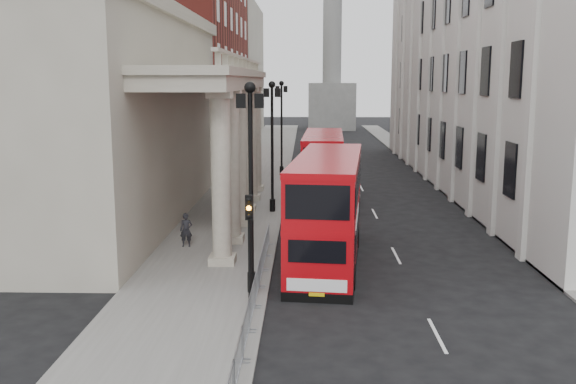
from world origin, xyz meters
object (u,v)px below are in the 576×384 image
at_px(monument_column, 332,36).
at_px(lamp_post_mid, 272,137).
at_px(traffic_light, 249,231).
at_px(bus_near, 328,207).
at_px(bus_far, 323,166).
at_px(lamp_post_south, 251,174).
at_px(pedestrian_c, 230,203).
at_px(pedestrian_b, 235,195).
at_px(lamp_post_north, 282,121).
at_px(pedestrian_a, 186,230).

distance_m(monument_column, lamp_post_mid, 73.14).
xyz_separation_m(traffic_light, bus_near, (3.08, 6.85, -0.47)).
bearing_deg(bus_far, lamp_post_south, -96.92).
height_order(traffic_light, pedestrian_c, traffic_light).
relative_size(bus_far, pedestrian_c, 5.90).
bearing_deg(bus_far, lamp_post_mid, -125.11).
bearing_deg(traffic_light, pedestrian_b, 97.93).
xyz_separation_m(lamp_post_north, pedestrian_c, (-2.50, -18.29, -3.84)).
bearing_deg(bus_near, pedestrian_b, 121.18).
height_order(lamp_post_south, pedestrian_b, lamp_post_south).
bearing_deg(lamp_post_north, bus_far, -73.80).
distance_m(monument_column, pedestrian_c, 76.31).
distance_m(monument_column, lamp_post_south, 88.94).
height_order(monument_column, bus_far, monument_column).
height_order(lamp_post_mid, pedestrian_c, lamp_post_mid).
bearing_deg(lamp_post_north, lamp_post_south, -90.00).
height_order(lamp_post_mid, bus_near, lamp_post_mid).
xyz_separation_m(monument_column, bus_near, (-3.42, -83.17, -13.34)).
height_order(bus_far, pedestrian_c, bus_far).
bearing_deg(lamp_post_north, bus_near, -83.33).
relative_size(lamp_post_mid, bus_near, 0.70).
bearing_deg(pedestrian_b, traffic_light, 64.66).
bearing_deg(lamp_post_south, pedestrian_c, 100.34).
bearing_deg(bus_far, pedestrian_b, -147.25).
bearing_deg(pedestrian_a, monument_column, 77.62).
height_order(bus_near, pedestrian_c, bus_near).
bearing_deg(bus_far, bus_near, -88.24).
xyz_separation_m(monument_column, traffic_light, (-6.50, -90.02, -12.88)).
bearing_deg(traffic_light, lamp_post_south, 92.84).
xyz_separation_m(lamp_post_south, bus_far, (3.37, 20.38, -2.41)).
relative_size(monument_column, bus_near, 4.54).
xyz_separation_m(traffic_light, pedestrian_a, (-4.02, 8.99, -2.12)).
bearing_deg(pedestrian_c, pedestrian_b, 121.23).
distance_m(monument_column, pedestrian_a, 83.07).
bearing_deg(pedestrian_a, traffic_light, -70.87).
xyz_separation_m(lamp_post_south, traffic_light, (0.10, -2.02, -1.80)).
height_order(bus_far, pedestrian_b, bus_far).
height_order(lamp_post_north, pedestrian_a, lamp_post_north).
xyz_separation_m(bus_near, bus_far, (0.20, 15.55, -0.14)).
distance_m(lamp_post_mid, pedestrian_b, 4.76).
bearing_deg(lamp_post_mid, lamp_post_south, -90.00).
bearing_deg(lamp_post_south, monument_column, 85.71).
xyz_separation_m(lamp_post_north, bus_near, (3.18, -27.17, -2.27)).
bearing_deg(lamp_post_south, lamp_post_mid, 90.00).
distance_m(lamp_post_south, lamp_post_north, 32.00).
bearing_deg(lamp_post_mid, bus_far, 52.41).
bearing_deg(lamp_post_north, pedestrian_a, -98.91).
bearing_deg(monument_column, lamp_post_north, -96.72).
relative_size(pedestrian_b, pedestrian_c, 0.93).
distance_m(monument_column, bus_near, 84.30).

